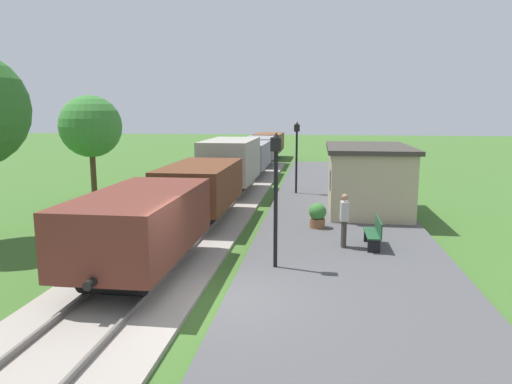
% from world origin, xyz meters
% --- Properties ---
extents(ground_plane, '(160.00, 160.00, 0.00)m').
position_xyz_m(ground_plane, '(0.00, 0.00, 0.00)').
color(ground_plane, '#3D6628').
extents(platform_slab, '(6.00, 60.00, 0.25)m').
position_xyz_m(platform_slab, '(3.20, 0.00, 0.12)').
color(platform_slab, '#4C4C4F').
rests_on(platform_slab, ground).
extents(track_ballast, '(3.80, 60.00, 0.12)m').
position_xyz_m(track_ballast, '(-2.40, 0.00, 0.06)').
color(track_ballast, '#9E9389').
rests_on(track_ballast, ground).
extents(rail_near, '(0.07, 60.00, 0.14)m').
position_xyz_m(rail_near, '(-1.68, 0.00, 0.19)').
color(rail_near, slate).
rests_on(rail_near, track_ballast).
extents(rail_far, '(0.07, 60.00, 0.14)m').
position_xyz_m(rail_far, '(-3.12, 0.00, 0.19)').
color(rail_far, slate).
rests_on(rail_far, track_ballast).
extents(freight_train, '(2.50, 39.20, 2.72)m').
position_xyz_m(freight_train, '(-2.40, 17.96, 1.45)').
color(freight_train, brown).
rests_on(freight_train, rail_near).
extents(station_hut, '(3.50, 5.80, 2.78)m').
position_xyz_m(station_hut, '(4.40, 10.51, 1.65)').
color(station_hut, tan).
rests_on(station_hut, platform_slab).
extents(bench_near_hut, '(0.42, 1.50, 0.91)m').
position_xyz_m(bench_near_hut, '(4.09, 4.59, 0.72)').
color(bench_near_hut, '#1E4C2D').
rests_on(bench_near_hut, platform_slab).
extents(person_waiting, '(0.27, 0.40, 1.71)m').
position_xyz_m(person_waiting, '(3.13, 4.48, 1.18)').
color(person_waiting, '#38332D').
rests_on(person_waiting, platform_slab).
extents(potted_planter, '(0.64, 0.64, 0.92)m').
position_xyz_m(potted_planter, '(2.30, 6.93, 0.72)').
color(potted_planter, brown).
rests_on(potted_planter, platform_slab).
extents(lamp_post_near, '(0.28, 0.28, 3.70)m').
position_xyz_m(lamp_post_near, '(1.17, 2.28, 2.80)').
color(lamp_post_near, black).
rests_on(lamp_post_near, platform_slab).
extents(lamp_post_far, '(0.28, 0.28, 3.70)m').
position_xyz_m(lamp_post_far, '(1.17, 14.28, 2.80)').
color(lamp_post_far, black).
rests_on(lamp_post_far, platform_slab).
extents(tree_trackside_far, '(3.06, 3.06, 5.27)m').
position_xyz_m(tree_trackside_far, '(-8.97, 12.23, 3.72)').
color(tree_trackside_far, '#4C3823').
rests_on(tree_trackside_far, ground).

